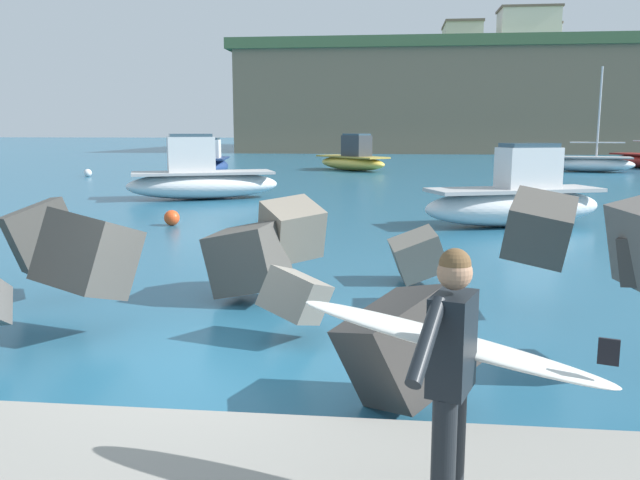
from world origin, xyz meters
The scene contains 15 objects.
ground_plane centered at (0.00, 0.00, 0.00)m, with size 400.00×400.00×0.00m, color #235B7A.
breakwater_jetty centered at (-1.98, 1.45, 1.11)m, with size 28.67×6.98×3.09m.
surfer_with_board centered at (2.44, -3.19, 1.28)m, with size 2.09×1.45×1.78m.
boat_near_left centered at (-0.61, 36.36, 0.74)m, with size 5.59×5.87×2.41m.
boat_mid_left centered at (5.51, 11.70, 0.75)m, with size 5.55×3.36×2.32m.
boat_mid_centre centered at (14.45, 36.42, 0.54)m, with size 5.69×3.05×6.54m.
boat_mid_right centered at (-8.63, 30.58, 0.72)m, with size 2.70×4.79×2.21m.
boat_far_right centered at (-5.38, 17.76, 0.79)m, with size 6.19×4.03×2.52m.
mooring_buoy_inner centered at (-4.14, 10.68, 0.22)m, with size 0.44×0.44×0.44m.
mooring_buoy_middle centered at (-15.36, 28.82, 0.22)m, with size 0.44×0.44×0.44m.
headland_bluff centered at (23.27, 87.15, 6.31)m, with size 79.69×43.92×12.57m.
station_building_west centered at (10.79, 84.74, 14.56)m, with size 4.91×8.09×3.94m.
station_building_central centered at (21.10, 91.06, 15.78)m, with size 5.63×4.94×6.38m.
station_building_east centered at (22.24, 89.78, 14.82)m, with size 4.38×4.61×4.47m.
station_building_annex centered at (19.35, 85.04, 15.49)m, with size 7.78×5.48×5.81m.
Camera 1 is at (2.07, -7.12, 2.70)m, focal length 36.78 mm.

